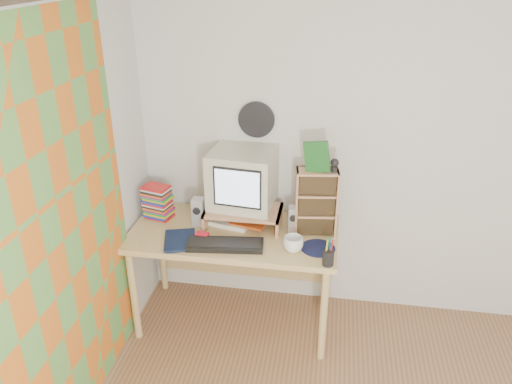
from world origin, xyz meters
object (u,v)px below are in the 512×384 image
(dvd_stack, at_px, (158,201))
(cd_rack, at_px, (316,202))
(crt_monitor, at_px, (242,180))
(diary, at_px, (164,240))
(desk, at_px, (236,243))
(mug, at_px, (293,244))
(keyboard, at_px, (225,245))

(dvd_stack, xyz_separation_m, cd_rack, (1.11, -0.03, 0.10))
(crt_monitor, xyz_separation_m, diary, (-0.44, -0.37, -0.29))
(desk, height_order, mug, mug)
(keyboard, xyz_separation_m, dvd_stack, (-0.55, 0.32, 0.11))
(desk, distance_m, mug, 0.52)
(crt_monitor, bearing_deg, keyboard, -91.09)
(keyboard, bearing_deg, crt_monitor, 76.54)
(desk, distance_m, crt_monitor, 0.46)
(keyboard, relative_size, diary, 2.03)
(crt_monitor, distance_m, cd_rack, 0.52)
(diary, bearing_deg, crt_monitor, 23.68)
(keyboard, relative_size, cd_rack, 1.08)
(desk, relative_size, mug, 11.04)
(cd_rack, distance_m, mug, 0.33)
(crt_monitor, bearing_deg, desk, -104.29)
(keyboard, relative_size, mug, 3.85)
(dvd_stack, distance_m, diary, 0.38)
(crt_monitor, distance_m, diary, 0.65)
(desk, relative_size, cd_rack, 3.09)
(desk, bearing_deg, mug, -30.28)
(desk, height_order, cd_rack, cd_rack)
(desk, distance_m, cd_rack, 0.65)
(cd_rack, bearing_deg, mug, -122.38)
(crt_monitor, relative_size, cd_rack, 0.92)
(dvd_stack, height_order, diary, dvd_stack)
(crt_monitor, relative_size, mug, 3.28)
(mug, bearing_deg, dvd_stack, 163.48)
(desk, distance_m, keyboard, 0.31)
(cd_rack, distance_m, diary, 1.02)
(dvd_stack, relative_size, mug, 2.03)
(desk, xyz_separation_m, crt_monitor, (0.03, 0.09, 0.45))
(desk, relative_size, diary, 5.81)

